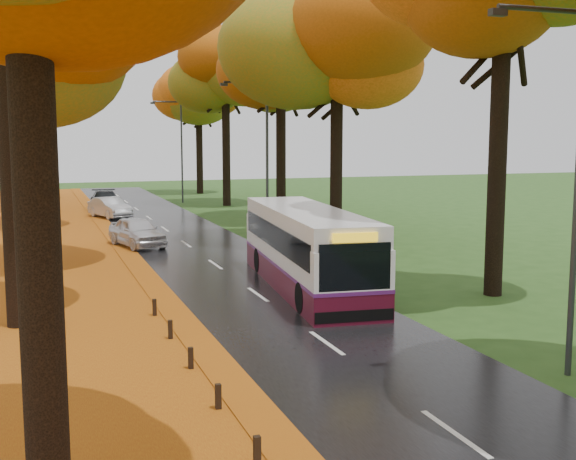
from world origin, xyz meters
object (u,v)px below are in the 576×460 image
bus (307,247)px  car_white (137,232)px  streetlamp_mid (262,148)px  car_silver (110,208)px  car_dark (105,201)px  streetlamp_far (178,143)px  streetlamp_near (569,165)px

bus → car_white: 12.34m
streetlamp_mid → car_silver: (-6.30, 12.85, -4.02)m
car_dark → streetlamp_far: bearing=38.7°
car_dark → bus: bearing=-79.3°
bus → car_dark: 29.32m
streetlamp_far → car_dark: (-6.16, -4.49, -3.97)m
streetlamp_mid → streetlamp_far: 22.00m
bus → streetlamp_mid: bearing=86.2°
bus → car_dark: size_ratio=2.21×
bus → car_silver: size_ratio=2.67×
car_silver → car_dark: 4.66m
car_silver → streetlamp_far: bearing=36.4°
bus → car_silver: 24.75m
streetlamp_near → streetlamp_mid: bearing=90.0°
streetlamp_near → bus: bearing=100.8°
streetlamp_far → car_dark: size_ratio=1.66×
car_silver → streetlamp_mid: bearing=-82.9°
streetlamp_mid → car_dark: bearing=109.4°
streetlamp_far → car_dark: streetlamp_far is taller
streetlamp_near → car_silver: bearing=100.2°
streetlamp_mid → car_white: bearing=179.6°
car_white → streetlamp_mid: bearing=-15.0°
bus → car_white: size_ratio=2.59×
streetlamp_near → car_silver: 35.64m
car_white → car_dark: (0.14, 17.47, -0.00)m
car_silver → car_dark: car_dark is taller
streetlamp_far → car_dark: bearing=-143.9°
streetlamp_near → car_white: 23.26m
streetlamp_near → streetlamp_mid: 22.00m
streetlamp_near → streetlamp_far: bearing=90.0°
bus → car_silver: bearing=106.1°
streetlamp_near → car_white: streetlamp_near is taller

